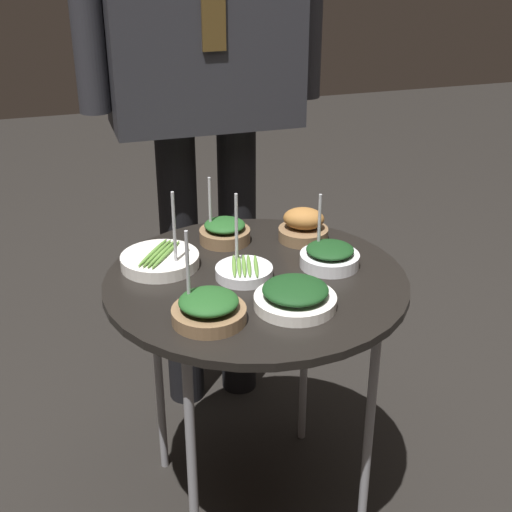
% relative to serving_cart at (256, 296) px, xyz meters
% --- Properties ---
extents(ground_plane, '(8.00, 8.00, 0.00)m').
position_rel_serving_cart_xyz_m(ground_plane, '(0.00, 0.00, -0.58)').
color(ground_plane, black).
extents(serving_cart, '(0.64, 0.64, 0.62)m').
position_rel_serving_cart_xyz_m(serving_cart, '(0.00, 0.00, 0.00)').
color(serving_cart, black).
rests_on(serving_cart, ground_plane).
extents(bowl_asparagus_back_right, '(0.17, 0.17, 0.18)m').
position_rel_serving_cart_xyz_m(bowl_asparagus_back_right, '(-0.18, 0.11, 0.06)').
color(bowl_asparagus_back_right, silver).
rests_on(bowl_asparagus_back_right, serving_cart).
extents(bowl_asparagus_mid_left, '(0.12, 0.12, 0.18)m').
position_rel_serving_cart_xyz_m(bowl_asparagus_mid_left, '(-0.02, 0.01, 0.06)').
color(bowl_asparagus_mid_left, silver).
rests_on(bowl_asparagus_mid_left, serving_cart).
extents(bowl_spinach_near_rim, '(0.16, 0.16, 0.05)m').
position_rel_serving_cart_xyz_m(bowl_spinach_near_rim, '(0.04, -0.14, 0.07)').
color(bowl_spinach_near_rim, silver).
rests_on(bowl_spinach_near_rim, serving_cart).
extents(bowl_roast_back_left, '(0.12, 0.12, 0.08)m').
position_rel_serving_cart_xyz_m(bowl_roast_back_left, '(0.16, 0.15, 0.08)').
color(bowl_roast_back_left, brown).
rests_on(bowl_roast_back_left, serving_cart).
extents(bowl_spinach_far_rim, '(0.13, 0.13, 0.15)m').
position_rel_serving_cart_xyz_m(bowl_spinach_far_rim, '(0.17, 0.01, 0.07)').
color(bowl_spinach_far_rim, silver).
rests_on(bowl_spinach_far_rim, serving_cart).
extents(bowl_spinach_front_left, '(0.12, 0.12, 0.16)m').
position_rel_serving_cart_xyz_m(bowl_spinach_front_left, '(-0.02, 0.20, 0.07)').
color(bowl_spinach_front_left, brown).
rests_on(bowl_spinach_front_left, serving_cart).
extents(bowl_spinach_front_right, '(0.14, 0.14, 0.18)m').
position_rel_serving_cart_xyz_m(bowl_spinach_front_right, '(-0.14, -0.14, 0.07)').
color(bowl_spinach_front_right, brown).
rests_on(bowl_spinach_front_right, serving_cart).
extents(waiter_figure, '(0.62, 0.23, 1.68)m').
position_rel_serving_cart_xyz_m(waiter_figure, '(0.01, 0.48, 0.48)').
color(waiter_figure, black).
rests_on(waiter_figure, ground_plane).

